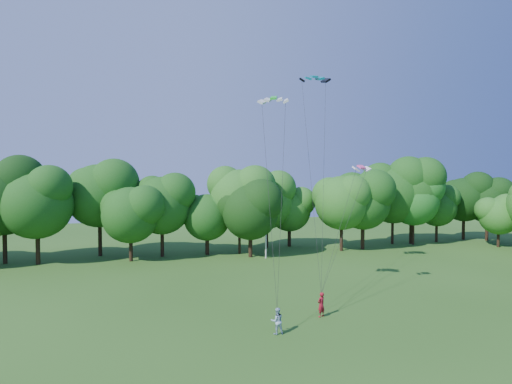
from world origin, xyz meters
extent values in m
plane|color=#264E15|center=(0.00, 0.00, 0.00)|extent=(160.00, 160.00, 0.00)
cylinder|color=beige|center=(5.01, 30.65, 4.06)|extent=(0.20, 0.20, 8.12)
cube|color=beige|center=(5.01, 30.65, 7.92)|extent=(1.54, 0.66, 0.08)
imported|color=maroon|center=(3.13, 8.49, 0.94)|extent=(0.82, 0.71, 1.89)
imported|color=#90AFC8|center=(-1.11, 6.15, 0.90)|extent=(0.88, 0.69, 1.80)
cube|color=#047286|center=(6.50, 18.29, 20.72)|extent=(3.21, 1.85, 0.56)
cube|color=#1FD32D|center=(0.30, 11.70, 17.04)|extent=(2.63, 1.96, 0.49)
cube|color=#F3438D|center=(8.53, 12.31, 11.55)|extent=(1.56, 0.77, 0.37)
cylinder|color=black|center=(3.26, 32.04, 2.07)|extent=(0.40, 0.40, 4.14)
ellipsoid|color=black|center=(3.26, 32.04, 7.52)|extent=(8.27, 8.27, 9.03)
cylinder|color=#362915|center=(30.45, 35.18, 2.09)|extent=(0.51, 0.51, 4.19)
ellipsoid|color=#1D5D1C|center=(30.45, 35.18, 7.62)|extent=(8.38, 8.38, 9.14)
camera|label=1|loc=(-9.11, -19.34, 10.63)|focal=28.00mm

